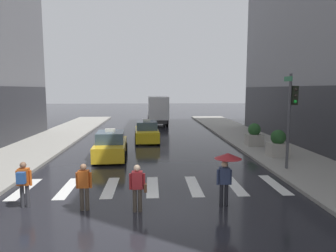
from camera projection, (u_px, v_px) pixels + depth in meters
name	position (u px, v px, depth m)	size (l,w,h in m)	color
ground_plane	(153.00, 216.00, 9.96)	(160.00, 160.00, 0.00)	black
crosswalk_markings	(152.00, 187.00, 12.93)	(11.30, 2.80, 0.01)	silver
traffic_light_pole	(291.00, 108.00, 14.98)	(0.44, 0.84, 4.80)	#47474C
taxi_lead	(111.00, 146.00, 18.36)	(2.11, 4.62, 1.80)	gold
taxi_second	(147.00, 132.00, 24.25)	(2.10, 4.62, 1.80)	yellow
box_truck	(158.00, 109.00, 35.48)	(2.41, 7.59, 3.35)	#2D2D2D
pedestrian_with_umbrella	(227.00, 165.00, 10.62)	(0.96, 0.96, 1.94)	black
pedestrian_with_backpack	(24.00, 181.00, 10.53)	(0.55, 0.43, 1.65)	#333338
pedestrian_with_handbag	(138.00, 185.00, 10.18)	(0.60, 0.24, 1.65)	#473D33
pedestrian_plain_coat	(84.00, 184.00, 10.30)	(0.55, 0.24, 1.65)	#473D33
planter_near_corner	(278.00, 144.00, 18.16)	(1.10, 1.10, 1.60)	#A8A399
planter_mid_block	(254.00, 135.00, 21.63)	(1.10, 1.10, 1.60)	#A8A399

